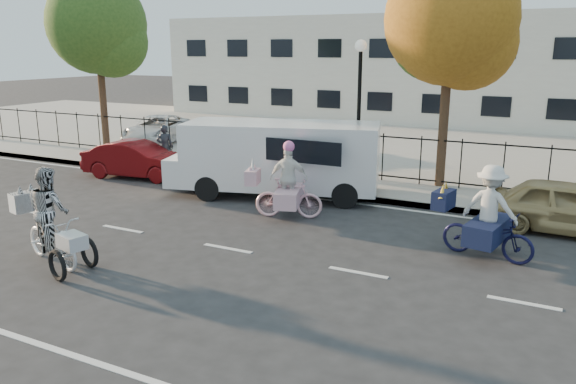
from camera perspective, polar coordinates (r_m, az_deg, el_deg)
The scene contains 20 objects.
ground at distance 12.35m, azimuth -6.14°, elevation -5.74°, with size 120.00×120.00×0.00m, color #333334.
road_markings at distance 12.35m, azimuth -6.14°, elevation -5.72°, with size 60.00×9.52×0.01m, color silver, non-canonical shape.
curb at distance 16.60m, azimuth 3.30°, elevation -0.12°, with size 60.00×0.10×0.15m, color #A8A399.
sidewalk at distance 17.54m, azimuth 4.67°, elevation 0.66°, with size 60.00×2.20×0.15m, color #A8A399.
parking_lot at distance 25.85m, azimuth 12.16°, elevation 4.86°, with size 60.00×15.60×0.15m, color #A8A399.
iron_fence at distance 18.37m, azimuth 6.02°, elevation 3.89°, with size 58.00×0.06×1.50m, color black, non-canonical shape.
building at distance 35.30m, azimuth 16.69°, elevation 11.86°, with size 34.00×10.00×6.00m, color silver.
lamppost at distance 17.55m, azimuth 7.29°, elevation 10.65°, with size 0.36×0.36×4.33m.
street_sign at distance 18.65m, azimuth 0.27°, elevation 5.74°, with size 0.85×0.06×1.80m.
zebra_trike at distance 12.18m, azimuth -22.94°, elevation -3.29°, with size 2.34×1.35×2.01m.
unicorn_bike at distance 14.28m, azimuth -0.05°, elevation 0.24°, with size 2.03×1.46×2.00m.
bull_bike at distance 12.24m, azimuth 19.59°, elevation -2.83°, with size 2.17×1.51×1.97m.
white_van at distance 16.34m, azimuth -1.03°, elevation 3.69°, with size 6.50×3.48×2.16m.
red_sedan at distance 19.43m, azimuth -15.00°, elevation 3.19°, with size 1.30×3.72×1.22m, color #56090C.
gold_sedan at distance 14.66m, azimuth 26.60°, elevation -1.37°, with size 1.50×3.73×1.27m, color tan.
pedestrian at distance 19.78m, azimuth -12.39°, elevation 4.47°, with size 0.57×0.37×1.56m, color black.
lot_car_b at distance 25.54m, azimuth -13.13°, elevation 6.22°, with size 1.97×4.28×1.19m, color silver.
lot_car_c at distance 22.35m, azimuth -0.48°, elevation 5.52°, with size 1.31×3.77×1.24m, color #46474D.
tree_west at distance 23.92m, azimuth -18.46°, elevation 15.39°, with size 3.84×3.84×7.04m.
tree_mid at distance 17.37m, azimuth 16.67°, elevation 15.84°, with size 3.77×3.77×6.92m.
Camera 1 is at (6.35, -9.70, 4.25)m, focal length 35.00 mm.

